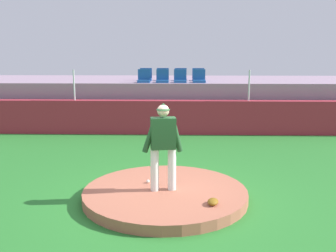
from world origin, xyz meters
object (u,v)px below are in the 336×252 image
stadium_chair_4 (146,77)px  stadium_chair_0 (144,78)px  pitcher (163,140)px  stadium_chair_1 (163,78)px  baseball (148,181)px  stadium_chair_6 (181,77)px  fielding_glove (213,202)px  stadium_chair_7 (198,77)px  stadium_chair_3 (199,78)px  stadium_chair_5 (163,77)px  stadium_chair_2 (180,78)px

stadium_chair_4 → stadium_chair_0: bearing=90.1°
pitcher → stadium_chair_1: size_ratio=3.62×
baseball → stadium_chair_6: (0.74, 7.95, 1.70)m
fielding_glove → stadium_chair_7: size_ratio=0.60×
fielding_glove → stadium_chair_7: stadium_chair_7 is taller
stadium_chair_3 → stadium_chair_5: (-1.44, 0.89, 0.00)m
stadium_chair_3 → stadium_chair_7: 0.87m
pitcher → stadium_chair_5: (-0.34, 8.38, 0.69)m
stadium_chair_0 → stadium_chair_7: same height
fielding_glove → stadium_chair_0: size_ratio=0.60×
baseball → stadium_chair_0: size_ratio=0.15×
stadium_chair_3 → stadium_chair_5: bearing=-31.7°
pitcher → stadium_chair_2: bearing=78.1°
baseball → stadium_chair_1: (0.04, 7.04, 1.70)m
stadium_chair_3 → stadium_chair_7: (0.01, 0.87, 0.00)m
stadium_chair_2 → stadium_chair_3: size_ratio=1.00×
stadium_chair_5 → stadium_chair_7: (1.45, -0.01, 0.00)m
stadium_chair_3 → stadium_chair_4: 2.31m
baseball → stadium_chair_2: (0.72, 7.07, 1.70)m
stadium_chair_6 → stadium_chair_7: size_ratio=1.00×
fielding_glove → stadium_chair_1: 8.48m
stadium_chair_2 → stadium_chair_4: size_ratio=1.00×
stadium_chair_1 → stadium_chair_2: size_ratio=1.00×
stadium_chair_1 → stadium_chair_4: bearing=-52.2°
stadium_chair_0 → stadium_chair_4: bearing=-89.9°
stadium_chair_0 → stadium_chair_4: (-0.00, 0.90, 0.00)m
stadium_chair_1 → pitcher: bearing=92.4°
stadium_chair_0 → stadium_chair_2: size_ratio=1.00×
fielding_glove → stadium_chair_3: 8.42m
stadium_chair_5 → stadium_chair_7: same height
baseball → fielding_glove: (1.31, -1.17, 0.02)m
baseball → stadium_chair_4: 8.18m
stadium_chair_1 → stadium_chair_2: 0.68m
stadium_chair_2 → stadium_chair_3: 0.73m
baseball → stadium_chair_1: size_ratio=0.15×
stadium_chair_1 → stadium_chair_0: bearing=-2.1°
pitcher → stadium_chair_3: size_ratio=3.62×
fielding_glove → stadium_chair_4: 9.50m
stadium_chair_5 → stadium_chair_3: bearing=148.3°
baseball → stadium_chair_0: bearing=95.5°
pitcher → stadium_chair_1: 7.49m
stadium_chair_1 → stadium_chair_6: bearing=-127.7°
fielding_glove → stadium_chair_5: (-1.30, 9.14, 1.68)m
stadium_chair_0 → stadium_chair_2: bearing=179.8°
stadium_chair_0 → stadium_chair_4: 0.90m
baseball → stadium_chair_7: bearing=79.6°
pitcher → stadium_chair_6: 8.40m
stadium_chair_3 → stadium_chair_5: 1.69m
stadium_chair_0 → stadium_chair_5: 1.13m
stadium_chair_0 → stadium_chair_3: 2.13m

